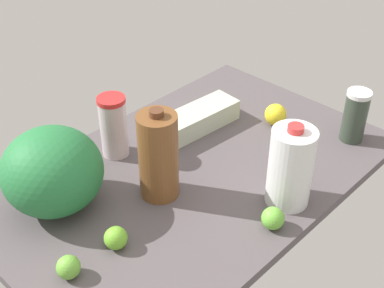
{
  "coord_description": "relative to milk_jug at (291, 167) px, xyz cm",
  "views": [
    {
      "loc": [
        90.01,
        86.04,
        101.02
      ],
      "look_at": [
        0.0,
        0.0,
        13.0
      ],
      "focal_mm": 50.0,
      "sensor_mm": 36.0,
      "label": 1
    }
  ],
  "objects": [
    {
      "name": "countertop",
      "position": [
        8.84,
        -27.66,
        -13.03
      ],
      "size": [
        120.0,
        76.0,
        3.0
      ],
      "primitive_type": "cube",
      "color": "#544B4F",
      "rests_on": "ground"
    },
    {
      "name": "milk_jug",
      "position": [
        0.0,
        0.0,
        0.0
      ],
      "size": [
        12.02,
        12.02,
        24.62
      ],
      "color": "white",
      "rests_on": "countertop"
    },
    {
      "name": "egg_carton",
      "position": [
        -8.74,
        -42.64,
        -8.06
      ],
      "size": [
        31.37,
        12.81,
        6.93
      ],
      "primitive_type": "cube",
      "rotation": [
        0.0,
        0.0,
        -0.09
      ],
      "color": "beige",
      "rests_on": "countertop"
    },
    {
      "name": "shaker_bottle",
      "position": [
        -38.88,
        -2.54,
        -2.81
      ],
      "size": [
        7.63,
        7.63,
        17.36
      ],
      "color": "#333E32",
      "rests_on": "countertop"
    },
    {
      "name": "tumbler_cup",
      "position": [
        18.33,
        -51.17,
        -1.6
      ],
      "size": [
        8.5,
        8.5,
        19.77
      ],
      "color": "beige",
      "rests_on": "countertop"
    },
    {
      "name": "chocolate_milk_jug",
      "position": [
        21.93,
        -27.51,
        1.3
      ],
      "size": [
        10.92,
        10.92,
        27.22
      ],
      "color": "brown",
      "rests_on": "countertop"
    },
    {
      "name": "watermelon",
      "position": [
        44.7,
        -43.96,
        0.13
      ],
      "size": [
        26.89,
        26.89,
        23.31
      ],
      "primitive_type": "ellipsoid",
      "color": "#24733A",
      "rests_on": "countertop"
    },
    {
      "name": "lime_near_front",
      "position": [
        57.36,
        -21.09,
        -8.65
      ],
      "size": [
        5.75,
        5.75,
        5.75
      ],
      "primitive_type": "sphere",
      "color": "#68B03A",
      "rests_on": "countertop"
    },
    {
      "name": "lime_loose",
      "position": [
        11.29,
        3.52,
        -8.5
      ],
      "size": [
        6.06,
        6.06,
        6.06
      ],
      "primitive_type": "sphere",
      "color": "#69BA3C",
      "rests_on": "countertop"
    },
    {
      "name": "lime_beside_bowl",
      "position": [
        43.76,
        -20.37,
        -8.55
      ],
      "size": [
        5.95,
        5.95,
        5.95
      ],
      "primitive_type": "sphere",
      "color": "#6DB72F",
      "rests_on": "countertop"
    },
    {
      "name": "lemon_far_back",
      "position": [
        -29.13,
        -25.53,
        -7.89
      ],
      "size": [
        7.27,
        7.27,
        7.27
      ],
      "primitive_type": "sphere",
      "color": "yellow",
      "rests_on": "countertop"
    }
  ]
}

